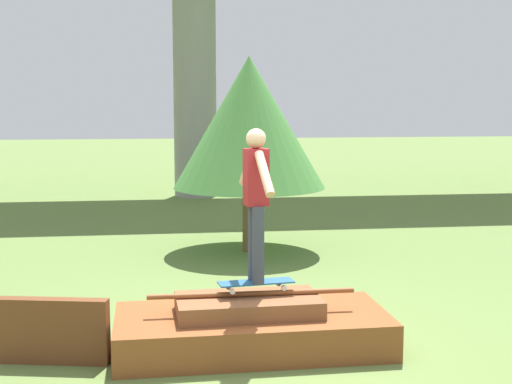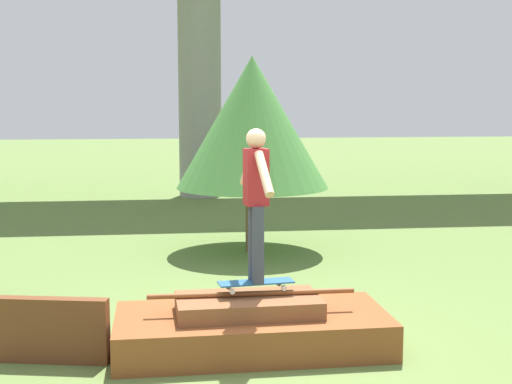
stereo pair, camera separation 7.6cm
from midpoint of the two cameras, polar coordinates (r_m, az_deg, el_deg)
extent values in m
plane|color=olive|center=(7.36, -0.63, -12.41)|extent=(80.00, 80.00, 0.00)
cube|color=brown|center=(7.30, -0.63, -11.05)|extent=(2.75, 1.31, 0.37)
cube|color=brown|center=(7.20, -0.93, -9.06)|extent=(1.46, 0.78, 0.18)
cylinder|color=brown|center=(7.19, -0.63, -8.13)|extent=(2.08, 0.05, 0.05)
cube|color=brown|center=(7.15, -16.21, -10.63)|extent=(1.07, 0.35, 0.63)
cube|color=#23517F|center=(7.20, -0.31, -7.23)|extent=(0.78, 0.31, 0.01)
cylinder|color=silver|center=(7.37, 1.52, -7.32)|extent=(0.06, 0.04, 0.05)
cylinder|color=silver|center=(7.19, 1.95, -7.68)|extent=(0.06, 0.04, 0.05)
cylinder|color=silver|center=(7.24, -2.54, -7.59)|extent=(0.06, 0.04, 0.05)
cylinder|color=silver|center=(7.06, -2.22, -7.97)|extent=(0.06, 0.04, 0.05)
cylinder|color=#383D4C|center=(7.19, -0.48, -4.02)|extent=(0.12, 0.12, 0.77)
cylinder|color=#383D4C|center=(7.03, -0.13, -4.28)|extent=(0.12, 0.12, 0.77)
cube|color=maroon|center=(7.01, -0.31, 1.20)|extent=(0.25, 0.24, 0.56)
sphere|color=tan|center=(6.98, -0.31, 4.30)|extent=(0.20, 0.20, 0.20)
cylinder|color=tan|center=(7.30, -0.93, 1.96)|extent=(0.15, 0.48, 0.42)
cylinder|color=tan|center=(6.70, 0.36, 1.48)|extent=(0.15, 0.48, 0.42)
cylinder|color=gray|center=(18.59, -5.05, 9.94)|extent=(1.10, 1.10, 6.67)
cylinder|color=brown|center=(11.78, -0.73, -2.20)|extent=(0.22, 0.22, 1.07)
cone|color=#4C8E42|center=(11.63, -0.74, 5.61)|extent=(2.49, 2.49, 2.14)
camera|label=1|loc=(0.04, -90.31, -0.04)|focal=50.00mm
camera|label=2|loc=(0.04, 89.69, 0.04)|focal=50.00mm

